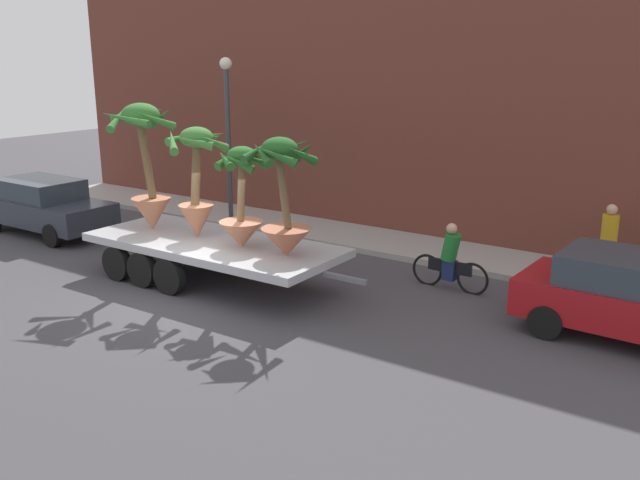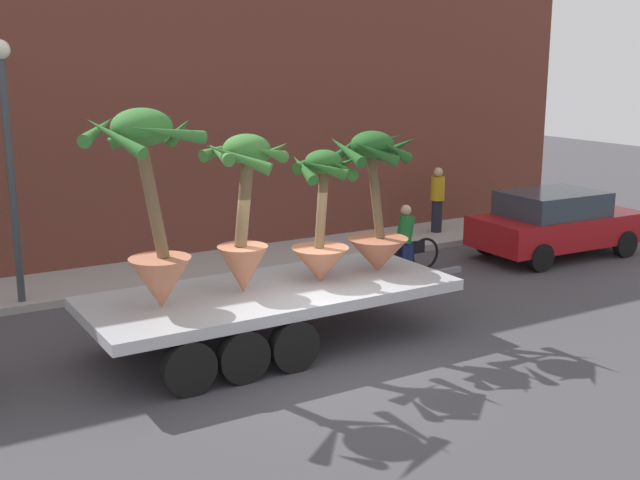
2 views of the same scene
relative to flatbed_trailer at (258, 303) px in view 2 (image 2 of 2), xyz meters
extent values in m
plane|color=#423F44|center=(0.59, -1.15, -0.77)|extent=(60.00, 60.00, 0.00)
cube|color=#A39E99|center=(0.59, 4.95, -0.70)|extent=(24.00, 2.20, 0.15)
cube|color=brown|center=(0.59, 6.65, 2.98)|extent=(24.00, 1.20, 7.52)
cube|color=#B7BABF|center=(0.25, 0.00, 0.12)|extent=(6.10, 2.55, 0.18)
cylinder|color=black|center=(-1.71, 1.14, -0.37)|extent=(0.80, 0.23, 0.80)
cylinder|color=black|center=(-1.68, -1.18, -0.37)|extent=(0.80, 0.23, 0.80)
cylinder|color=black|center=(-0.86, 1.15, -0.37)|extent=(0.80, 0.23, 0.80)
cylinder|color=black|center=(-0.83, -1.17, -0.37)|extent=(0.80, 0.23, 0.80)
cylinder|color=black|center=(-0.01, 1.16, -0.37)|extent=(0.80, 0.23, 0.80)
cylinder|color=black|center=(0.02, -1.16, -0.37)|extent=(0.80, 0.23, 0.80)
cube|color=slate|center=(3.79, 0.04, -0.03)|extent=(1.00, 0.11, 0.10)
cone|color=#B26647|center=(2.35, 0.00, 0.50)|extent=(1.07, 1.07, 0.60)
cylinder|color=brown|center=(2.28, 0.00, 1.63)|extent=(0.40, 0.16, 1.65)
ellipsoid|color=#235B23|center=(2.20, 0.00, 2.45)|extent=(0.74, 0.74, 0.47)
cone|color=#235B23|center=(2.72, 0.01, 2.37)|extent=(0.22, 1.05, 0.58)
cone|color=#235B23|center=(2.51, 0.43, 2.37)|extent=(0.97, 0.78, 0.59)
cone|color=#235B23|center=(2.04, 0.48, 2.37)|extent=(1.02, 0.52, 0.59)
cone|color=#235B23|center=(1.67, 0.02, 2.39)|extent=(0.22, 1.07, 0.50)
cone|color=#235B23|center=(2.03, -0.35, 2.37)|extent=(0.81, 0.53, 0.51)
cone|color=#235B23|center=(2.41, -0.40, 2.38)|extent=(0.91, 0.59, 0.52)
cone|color=#C17251|center=(-1.65, -0.07, 0.60)|extent=(0.94, 0.94, 0.78)
cylinder|color=brown|center=(-1.74, -0.07, 1.96)|extent=(0.48, 0.19, 1.95)
ellipsoid|color=#387A33|center=(-1.83, -0.07, 2.93)|extent=(0.88, 0.88, 0.55)
cone|color=#387A33|center=(-1.28, -0.12, 2.86)|extent=(0.30, 1.10, 0.58)
cone|color=#387A33|center=(-1.67, 0.41, 2.85)|extent=(1.01, 0.49, 0.59)
cone|color=#387A33|center=(-2.35, 0.28, 2.89)|extent=(0.88, 1.16, 0.42)
cone|color=#387A33|center=(-2.31, -0.34, 2.85)|extent=(0.71, 1.05, 0.61)
cone|color=#387A33|center=(-1.66, -0.66, 2.89)|extent=(1.26, 0.53, 0.42)
cone|color=#C17251|center=(1.15, -0.04, 0.50)|extent=(0.97, 0.97, 0.58)
cylinder|color=brown|center=(1.18, -0.04, 1.51)|extent=(0.27, 0.16, 1.45)
ellipsoid|color=#2D6B28|center=(1.22, -0.04, 2.23)|extent=(0.62, 0.62, 0.39)
cone|color=#2D6B28|center=(1.58, -0.03, 2.15)|extent=(0.21, 0.76, 0.46)
cone|color=#2D6B28|center=(1.35, 0.24, 2.16)|extent=(0.67, 0.47, 0.41)
cone|color=#2D6B28|center=(1.03, 0.23, 2.19)|extent=(0.67, 0.56, 0.32)
cone|color=#2D6B28|center=(0.84, -0.02, 2.15)|extent=(0.22, 0.78, 0.49)
cone|color=#2D6B28|center=(1.04, -0.36, 2.17)|extent=(0.76, 0.54, 0.42)
cone|color=#2D6B28|center=(1.38, -0.37, 2.14)|extent=(0.77, 0.51, 0.50)
cone|color=#C17251|center=(-0.25, 0.02, 0.59)|extent=(0.81, 0.81, 0.77)
cylinder|color=brown|center=(-0.20, 0.02, 1.74)|extent=(0.37, 0.20, 1.55)
ellipsoid|color=#428438|center=(-0.15, 0.02, 2.51)|extent=(0.74, 0.74, 0.46)
cone|color=#428438|center=(0.32, 0.06, 2.44)|extent=(0.28, 0.96, 0.54)
cone|color=#428438|center=(-0.01, 0.38, 2.47)|extent=(0.82, 0.46, 0.36)
cone|color=#428438|center=(-0.33, 0.46, 2.48)|extent=(0.99, 0.56, 0.35)
cone|color=#428438|center=(-0.59, 0.05, 2.48)|extent=(0.27, 0.93, 0.34)
cone|color=#428438|center=(-0.48, -0.38, 2.45)|extent=(0.94, 0.83, 0.54)
cone|color=#428438|center=(0.10, -0.33, 2.47)|extent=(0.83, 0.68, 0.40)
torus|color=black|center=(5.45, 2.59, -0.43)|extent=(0.74, 0.08, 0.74)
torus|color=black|center=(4.35, 2.62, -0.43)|extent=(0.74, 0.08, 0.74)
cube|color=black|center=(4.90, 2.60, -0.25)|extent=(1.04, 0.09, 0.28)
cylinder|color=#1E702D|center=(4.90, 2.60, 0.20)|extent=(0.45, 0.35, 0.65)
sphere|color=tan|center=(4.90, 2.60, 0.62)|extent=(0.24, 0.24, 0.24)
cube|color=navy|center=(4.90, 2.60, -0.33)|extent=(0.29, 0.25, 0.44)
cube|color=maroon|center=(8.88, 1.91, -0.10)|extent=(4.21, 2.00, 0.70)
cube|color=#2D3842|center=(8.67, 1.92, 0.53)|extent=(2.34, 1.75, 0.56)
cylinder|color=black|center=(10.26, 2.75, -0.45)|extent=(0.65, 0.22, 0.64)
cylinder|color=black|center=(10.20, 0.98, -0.45)|extent=(0.65, 0.22, 0.64)
cylinder|color=black|center=(7.56, 2.84, -0.45)|extent=(0.65, 0.22, 0.64)
cylinder|color=black|center=(7.50, 1.07, -0.45)|extent=(0.65, 0.22, 0.64)
cylinder|color=black|center=(7.67, 4.94, -0.20)|extent=(0.28, 0.28, 0.85)
cylinder|color=gold|center=(7.67, 4.94, 0.54)|extent=(0.36, 0.36, 0.62)
sphere|color=tan|center=(7.67, 4.94, 0.97)|extent=(0.24, 0.24, 0.24)
cylinder|color=#383D42|center=(-2.95, 4.15, 1.63)|extent=(0.14, 0.14, 4.50)
sphere|color=#EAEACC|center=(-2.95, 4.15, 4.03)|extent=(0.36, 0.36, 0.36)
camera|label=1|loc=(10.76, -10.91, 4.31)|focal=38.41mm
camera|label=2|loc=(-5.46, -11.18, 3.93)|focal=44.77mm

